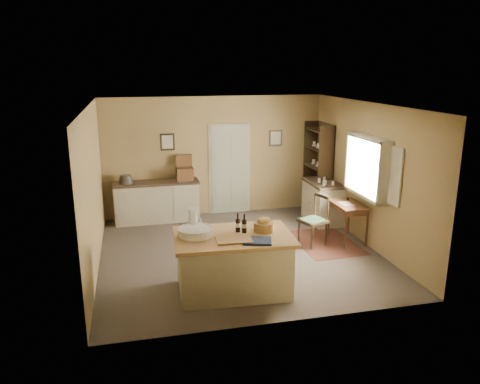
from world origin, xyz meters
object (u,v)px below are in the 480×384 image
Objects in this scene: writing_desk at (348,209)px; work_island at (233,262)px; shelving_unit at (320,169)px; right_cabinet at (323,201)px; desk_chair at (313,221)px; sideboard at (157,200)px.

work_island is at bearing -149.41° from writing_desk.
writing_desk is 1.89m from shelving_unit.
shelving_unit reaches higher than writing_desk.
right_cabinet is at bearing 90.01° from writing_desk.
desk_chair is 1.47m from right_cabinet.
desk_chair is at bearing 41.76° from work_island.
desk_chair reaches higher than writing_desk.
writing_desk is 0.76m from desk_chair.
desk_chair is 2.16m from shelving_unit.
right_cabinet is (3.54, -0.86, -0.02)m from sideboard.
right_cabinet is at bearing -104.30° from shelving_unit.
desk_chair is at bearing -37.21° from sideboard.
right_cabinet reaches higher than writing_desk.
sideboard is 1.94× the size of desk_chair.
right_cabinet reaches higher than desk_chair.
sideboard is 3.52m from desk_chair.
shelving_unit is at bearing -3.90° from sideboard.
sideboard is at bearing 176.10° from shelving_unit.
work_island is 4.44m from shelving_unit.
work_island is at bearing -133.38° from right_cabinet.
writing_desk is 0.88× the size of desk_chair.
sideboard is 4.12m from writing_desk.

